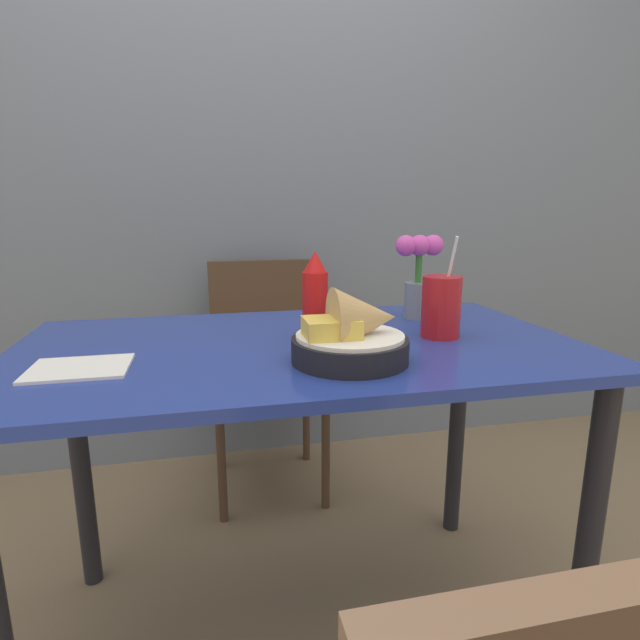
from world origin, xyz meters
TOP-DOWN VIEW (x-y plane):
  - ground_plane at (0.00, 0.00)m, footprint 12.00×12.00m
  - wall_window at (0.00, 1.02)m, footprint 7.00×0.06m
  - dining_table at (0.00, 0.00)m, footprint 1.25×0.70m
  - chair_far_window at (-0.00, 0.77)m, footprint 0.40×0.40m
  - food_basket at (0.08, -0.16)m, footprint 0.23×0.23m
  - ketchup_bottle at (0.04, 0.03)m, footprint 0.06×0.06m
  - drink_cup at (0.33, -0.02)m, footprint 0.09×0.09m
  - flower_vase at (0.36, 0.18)m, footprint 0.13×0.07m
  - napkin at (-0.44, -0.10)m, footprint 0.18×0.14m

SIDE VIEW (x-z plane):
  - ground_plane at x=0.00m, z-range 0.00..0.00m
  - chair_far_window at x=0.00m, z-range 0.08..0.93m
  - dining_table at x=0.00m, z-range 0.27..1.03m
  - napkin at x=-0.44m, z-range 0.76..0.77m
  - food_basket at x=0.08m, z-range 0.74..0.89m
  - drink_cup at x=0.33m, z-range 0.71..0.94m
  - ketchup_bottle at x=0.04m, z-range 0.76..0.96m
  - flower_vase at x=0.36m, z-range 0.77..1.00m
  - wall_window at x=0.00m, z-range 0.00..2.60m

